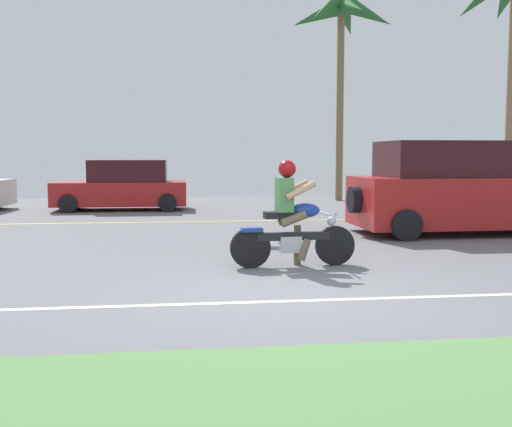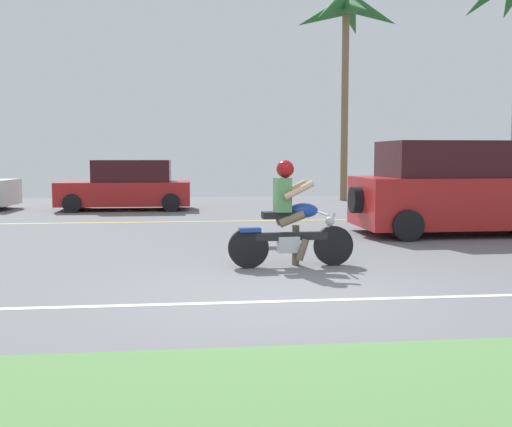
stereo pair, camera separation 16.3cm
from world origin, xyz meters
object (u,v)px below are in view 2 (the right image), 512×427
(motorcyclist, at_px, (290,222))
(parked_car_1, at_px, (127,187))
(suv_nearby, at_px, (465,189))
(palm_tree_1, at_px, (346,20))

(motorcyclist, height_order, parked_car_1, motorcyclist)
(suv_nearby, bearing_deg, parked_car_1, 139.43)
(parked_car_1, relative_size, palm_tree_1, 0.53)
(suv_nearby, distance_m, parked_car_1, 10.50)
(suv_nearby, relative_size, parked_car_1, 1.22)
(motorcyclist, relative_size, parked_car_1, 0.48)
(motorcyclist, xyz_separation_m, parked_car_1, (-3.48, 10.37, 0.04))
(motorcyclist, distance_m, palm_tree_1, 15.33)
(parked_car_1, bearing_deg, palm_tree_1, 21.15)
(motorcyclist, xyz_separation_m, palm_tree_1, (4.35, 13.40, 6.04))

